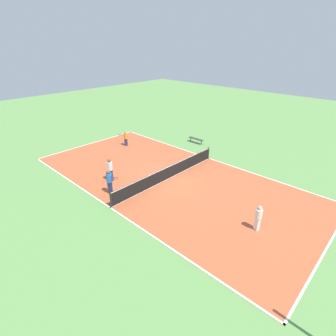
# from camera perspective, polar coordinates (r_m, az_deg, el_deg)

# --- Properties ---
(ground_plane) EXTENTS (80.00, 80.00, 0.00)m
(ground_plane) POSITION_cam_1_polar(r_m,az_deg,el_deg) (19.47, 0.00, -2.38)
(ground_plane) COLOR #60934C
(court_surface) EXTENTS (10.45, 21.48, 0.02)m
(court_surface) POSITION_cam_1_polar(r_m,az_deg,el_deg) (19.46, 0.00, -2.36)
(court_surface) COLOR #B75633
(court_surface) RESTS_ON ground_plane
(tennis_net) EXTENTS (10.25, 0.10, 1.05)m
(tennis_net) POSITION_cam_1_polar(r_m,az_deg,el_deg) (19.21, 0.00, -0.92)
(tennis_net) COLOR black
(tennis_net) RESTS_ON court_surface
(bench) EXTENTS (0.36, 1.67, 0.45)m
(bench) POSITION_cam_1_polar(r_m,az_deg,el_deg) (26.43, 6.12, 6.25)
(bench) COLOR #333338
(bench) RESTS_ON ground_plane
(player_far_white) EXTENTS (0.46, 0.46, 1.52)m
(player_far_white) POSITION_cam_1_polar(r_m,az_deg,el_deg) (14.86, 19.08, -9.94)
(player_far_white) COLOR white
(player_far_white) RESTS_ON court_surface
(player_near_blue) EXTENTS (0.50, 0.98, 1.74)m
(player_near_blue) POSITION_cam_1_polar(r_m,az_deg,el_deg) (17.57, -12.65, -2.60)
(player_near_blue) COLOR navy
(player_near_blue) RESTS_ON court_surface
(player_near_white) EXTENTS (0.42, 0.42, 1.78)m
(player_near_white) POSITION_cam_1_polar(r_m,az_deg,el_deg) (19.13, -12.49, -0.06)
(player_near_white) COLOR navy
(player_near_white) RESTS_ON court_surface
(player_center_orange) EXTENTS (0.77, 0.97, 1.39)m
(player_center_orange) POSITION_cam_1_polar(r_m,az_deg,el_deg) (25.75, -9.21, 6.51)
(player_center_orange) COLOR navy
(player_center_orange) RESTS_ON court_surface
(tennis_ball_left_sideline) EXTENTS (0.07, 0.07, 0.07)m
(tennis_ball_left_sideline) POSITION_cam_1_polar(r_m,az_deg,el_deg) (15.80, -8.17, -9.91)
(tennis_ball_left_sideline) COLOR #CCE033
(tennis_ball_left_sideline) RESTS_ON court_surface
(tennis_ball_near_net) EXTENTS (0.07, 0.07, 0.07)m
(tennis_ball_near_net) POSITION_cam_1_polar(r_m,az_deg,el_deg) (19.07, 6.38, -3.02)
(tennis_ball_near_net) COLOR #CCE033
(tennis_ball_near_net) RESTS_ON court_surface
(tennis_ball_far_baseline) EXTENTS (0.07, 0.07, 0.07)m
(tennis_ball_far_baseline) POSITION_cam_1_polar(r_m,az_deg,el_deg) (19.90, 25.34, -4.28)
(tennis_ball_far_baseline) COLOR #CCE033
(tennis_ball_far_baseline) RESTS_ON court_surface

